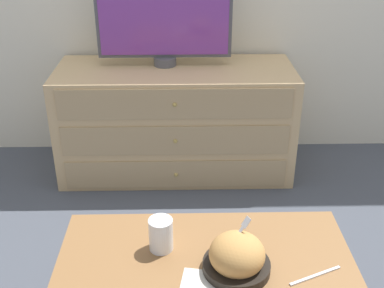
# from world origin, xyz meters

# --- Properties ---
(ground_plane) EXTENTS (12.00, 12.00, 0.00)m
(ground_plane) POSITION_xyz_m (0.00, 0.00, 0.00)
(ground_plane) COLOR #474C56
(dresser) EXTENTS (1.40, 0.57, 0.67)m
(dresser) POSITION_xyz_m (-0.10, -0.31, 0.33)
(dresser) COLOR tan
(dresser) RESTS_ON ground_plane
(tv) EXTENTS (0.78, 0.13, 0.55)m
(tv) POSITION_xyz_m (-0.16, -0.24, 0.96)
(tv) COLOR #515156
(tv) RESTS_ON dresser
(coffee_table) EXTENTS (1.00, 0.55, 0.48)m
(coffee_table) POSITION_xyz_m (0.02, -1.76, 0.41)
(coffee_table) COLOR olive
(coffee_table) RESTS_ON ground_plane
(takeout_bowl) EXTENTS (0.22, 0.22, 0.17)m
(takeout_bowl) POSITION_xyz_m (0.11, -1.80, 0.53)
(takeout_bowl) COLOR black
(takeout_bowl) RESTS_ON coffee_table
(drink_cup) EXTENTS (0.08, 0.08, 0.12)m
(drink_cup) POSITION_xyz_m (-0.14, -1.69, 0.53)
(drink_cup) COLOR white
(drink_cup) RESTS_ON coffee_table
(knife) EXTENTS (0.18, 0.09, 0.01)m
(knife) POSITION_xyz_m (0.37, -1.84, 0.48)
(knife) COLOR silver
(knife) RESTS_ON coffee_table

